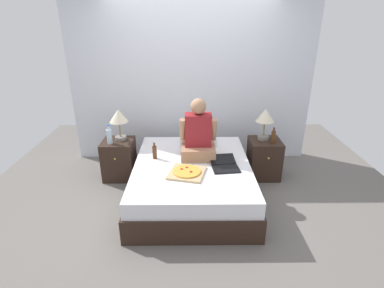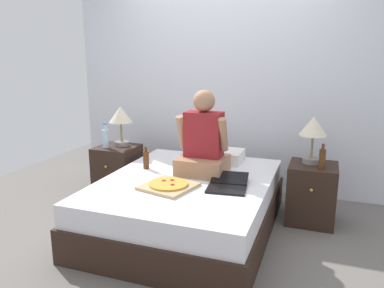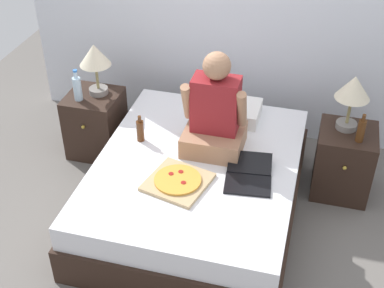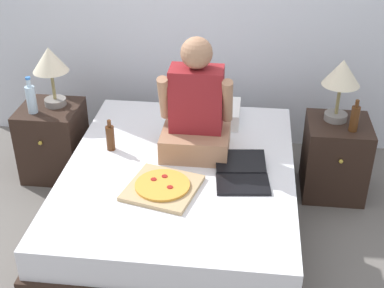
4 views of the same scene
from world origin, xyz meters
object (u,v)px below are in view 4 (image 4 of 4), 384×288
at_px(lamp_on_right_nightstand, 342,77).
at_px(person_seated, 196,112).
at_px(water_bottle, 31,98).
at_px(bed, 180,197).
at_px(laptop, 242,176).
at_px(nightstand_right, 335,158).
at_px(beer_bottle_on_bed, 110,137).
at_px(nightstand_left, 53,141).
at_px(beer_bottle, 355,118).
at_px(pizza_box, 163,187).
at_px(lamp_on_left_nightstand, 50,64).

bearing_deg(lamp_on_right_nightstand, person_seated, -157.46).
bearing_deg(water_bottle, bed, -22.26).
relative_size(lamp_on_right_nightstand, laptop, 1.01).
xyz_separation_m(water_bottle, nightstand_right, (2.20, 0.09, -0.40)).
height_order(lamp_on_right_nightstand, laptop, lamp_on_right_nightstand).
bearing_deg(beer_bottle_on_bed, nightstand_left, 144.87).
height_order(lamp_on_right_nightstand, beer_bottle, lamp_on_right_nightstand).
xyz_separation_m(nightstand_right, beer_bottle, (0.07, -0.10, 0.38)).
relative_size(nightstand_left, person_seated, 0.73).
xyz_separation_m(nightstand_left, laptop, (1.46, -0.66, 0.22)).
xyz_separation_m(beer_bottle, beer_bottle_on_bed, (-1.62, -0.30, -0.09)).
bearing_deg(beer_bottle_on_bed, bed, -17.45).
relative_size(beer_bottle, person_seated, 0.29).
distance_m(bed, lamp_on_right_nightstand, 1.36).
xyz_separation_m(laptop, pizza_box, (-0.47, -0.17, -0.00)).
bearing_deg(bed, beer_bottle_on_bed, 162.55).
distance_m(nightstand_left, lamp_on_left_nightstand, 0.61).
relative_size(bed, nightstand_left, 3.29).
height_order(nightstand_left, pizza_box, nightstand_left).
xyz_separation_m(nightstand_right, lamp_on_right_nightstand, (-0.03, 0.05, 0.61)).
bearing_deg(bed, laptop, -14.62).
height_order(water_bottle, beer_bottle, water_bottle).
distance_m(bed, laptop, 0.49).
relative_size(bed, lamp_on_right_nightstand, 4.16).
bearing_deg(lamp_on_left_nightstand, bed, -30.74).
xyz_separation_m(bed, nightstand_right, (1.06, 0.56, 0.04)).
xyz_separation_m(bed, nightstand_left, (-1.06, 0.56, 0.04)).
bearing_deg(nightstand_left, laptop, -24.35).
bearing_deg(pizza_box, nightstand_left, 140.18).
xyz_separation_m(lamp_on_right_nightstand, pizza_box, (-1.10, -0.88, -0.39)).
xyz_separation_m(bed, beer_bottle_on_bed, (-0.49, 0.15, 0.34)).
distance_m(person_seated, beer_bottle_on_bed, 0.60).
bearing_deg(beer_bottle, bed, -157.99).
relative_size(bed, nightstand_right, 3.29).
xyz_separation_m(nightstand_right, beer_bottle_on_bed, (-1.55, -0.40, 0.29)).
xyz_separation_m(beer_bottle, pizza_box, (-1.20, -0.73, -0.16)).
relative_size(nightstand_right, person_seated, 0.73).
height_order(beer_bottle, laptop, beer_bottle).
height_order(nightstand_left, beer_bottle_on_bed, beer_bottle_on_bed).
height_order(person_seated, pizza_box, person_seated).
distance_m(nightstand_right, beer_bottle_on_bed, 1.63).
height_order(laptop, pizza_box, laptop).
xyz_separation_m(bed, beer_bottle, (1.13, 0.46, 0.43)).
distance_m(water_bottle, beer_bottle, 2.27).
bearing_deg(beer_bottle_on_bed, beer_bottle, 10.65).
height_order(nightstand_left, beer_bottle, beer_bottle).
bearing_deg(beer_bottle_on_bed, person_seated, 6.00).
bearing_deg(beer_bottle, nightstand_right, 125.01).
bearing_deg(nightstand_right, lamp_on_right_nightstand, 120.93).
relative_size(water_bottle, lamp_on_right_nightstand, 0.61).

